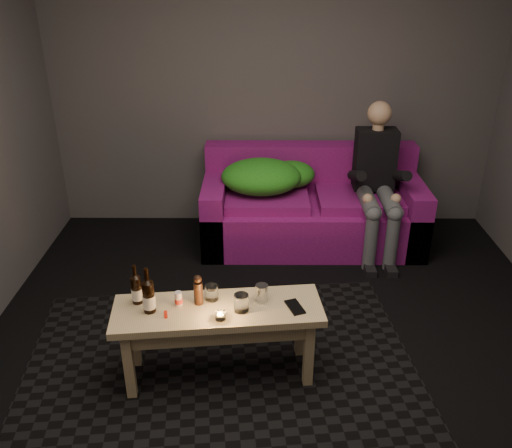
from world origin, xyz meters
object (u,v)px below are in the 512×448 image
at_px(beer_bottle_b, 149,296).
at_px(coffee_table, 218,320).
at_px(sofa, 311,209).
at_px(person, 377,178).
at_px(beer_bottle_a, 136,289).
at_px(steel_cup, 262,293).

bearing_deg(beer_bottle_b, coffee_table, 5.64).
distance_m(sofa, person, 0.65).
xyz_separation_m(sofa, beer_bottle_a, (-1.18, -1.75, 0.29)).
relative_size(coffee_table, steel_cup, 12.25).
bearing_deg(beer_bottle_a, person, 43.11).
distance_m(sofa, beer_bottle_b, 2.16).
height_order(beer_bottle_b, steel_cup, beer_bottle_b).
relative_size(sofa, beer_bottle_b, 6.69).
distance_m(beer_bottle_a, steel_cup, 0.73).
bearing_deg(steel_cup, coffee_table, -162.81).
distance_m(beer_bottle_a, beer_bottle_b, 0.13).
bearing_deg(steel_cup, person, 58.09).
distance_m(coffee_table, beer_bottle_b, 0.43).
relative_size(person, beer_bottle_b, 4.47).
bearing_deg(person, beer_bottle_a, -136.89).
xyz_separation_m(person, coffee_table, (-1.23, -1.64, -0.25)).
xyz_separation_m(person, beer_bottle_a, (-1.70, -1.59, -0.07)).
relative_size(person, beer_bottle_a, 5.06).
distance_m(person, coffee_table, 2.07).
bearing_deg(beer_bottle_b, beer_bottle_a, 134.72).
relative_size(coffee_table, beer_bottle_b, 4.40).
bearing_deg(beer_bottle_b, person, 46.17).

